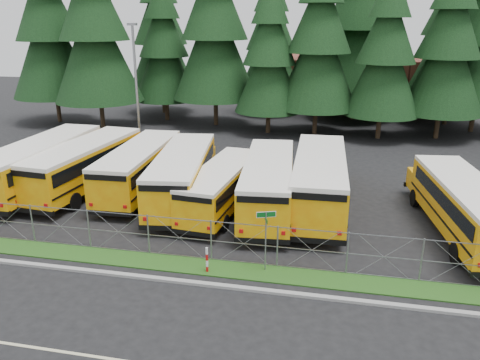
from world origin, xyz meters
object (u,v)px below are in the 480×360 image
(bus_0, at_px, (46,164))
(light_standard, at_px, (137,86))
(bus_5, at_px, (269,184))
(street_sign, at_px, (266,229))
(bus_2, at_px, (142,168))
(bus_east, at_px, (460,207))
(bus_4, at_px, (224,187))
(striped_bollard, at_px, (207,260))
(bus_3, at_px, (184,176))
(bus_6, at_px, (319,182))
(bus_1, at_px, (88,166))

(bus_0, relative_size, light_standard, 1.20)
(bus_5, relative_size, street_sign, 4.10)
(bus_2, distance_m, bus_east, 18.48)
(bus_0, relative_size, bus_east, 1.09)
(bus_0, xyz_separation_m, bus_2, (6.20, 0.82, -0.13))
(bus_4, xyz_separation_m, striped_bollard, (0.99, -7.21, -0.71))
(bus_2, height_order, bus_3, bus_3)
(bus_4, xyz_separation_m, light_standard, (-9.18, 9.61, 4.19))
(bus_0, bearing_deg, striped_bollard, -31.65)
(bus_east, relative_size, street_sign, 3.98)
(bus_6, relative_size, bus_east, 1.10)
(light_standard, bearing_deg, bus_east, -25.75)
(bus_0, relative_size, bus_5, 1.06)
(bus_2, distance_m, bus_3, 3.29)
(bus_1, bearing_deg, striped_bollard, -34.97)
(bus_east, distance_m, light_standard, 24.39)
(bus_4, xyz_separation_m, street_sign, (3.44, -6.55, 0.73))
(bus_6, bearing_deg, striped_bollard, -118.88)
(striped_bollard, height_order, light_standard, light_standard)
(bus_5, bearing_deg, striped_bollard, -106.64)
(bus_0, xyz_separation_m, street_sign, (15.41, -7.65, 0.44))
(bus_3, relative_size, bus_5, 1.01)
(bus_3, distance_m, light_standard, 11.60)
(bus_5, distance_m, striped_bollard, 7.84)
(bus_0, bearing_deg, bus_1, 9.48)
(bus_6, relative_size, light_standard, 1.21)
(bus_5, distance_m, street_sign, 7.05)
(bus_6, height_order, bus_east, bus_6)
(bus_2, distance_m, bus_6, 11.16)
(bus_east, bearing_deg, bus_0, 168.43)
(bus_3, bearing_deg, bus_6, -5.30)
(bus_3, relative_size, bus_east, 1.04)
(bus_1, xyz_separation_m, bus_5, (11.80, -1.08, -0.03))
(bus_0, xyz_separation_m, bus_6, (17.34, 0.13, 0.01))
(bus_east, bearing_deg, street_sign, -154.80)
(bus_2, height_order, striped_bollard, bus_2)
(bus_0, height_order, bus_4, bus_0)
(bus_6, bearing_deg, bus_4, -168.57)
(bus_1, relative_size, striped_bollard, 9.79)
(bus_3, bearing_deg, bus_2, 153.63)
(bus_3, distance_m, bus_6, 8.03)
(bus_1, height_order, bus_4, bus_1)
(bus_5, relative_size, light_standard, 1.14)
(bus_5, bearing_deg, bus_3, 169.87)
(striped_bollard, distance_m, light_standard, 20.25)
(bus_3, xyz_separation_m, bus_6, (8.02, 0.35, 0.08))
(bus_4, relative_size, striped_bollard, 8.32)
(striped_bollard, bearing_deg, bus_east, 28.96)
(bus_0, height_order, bus_6, bus_6)
(bus_0, relative_size, street_sign, 4.34)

